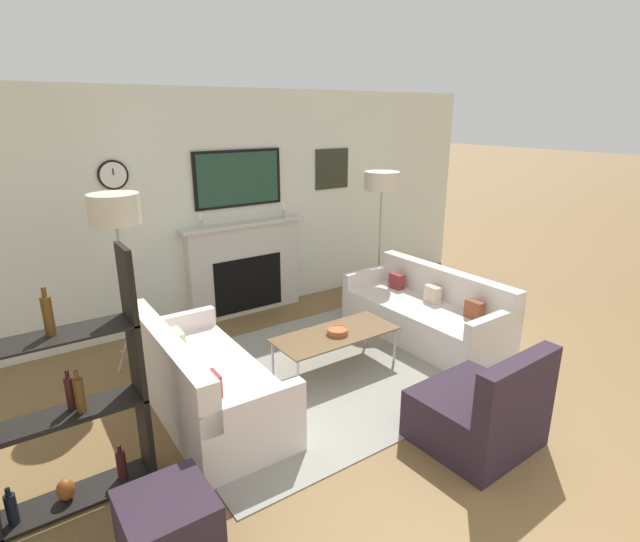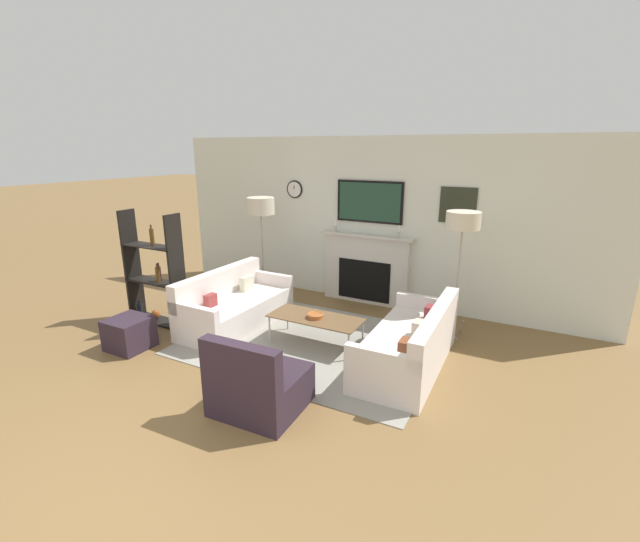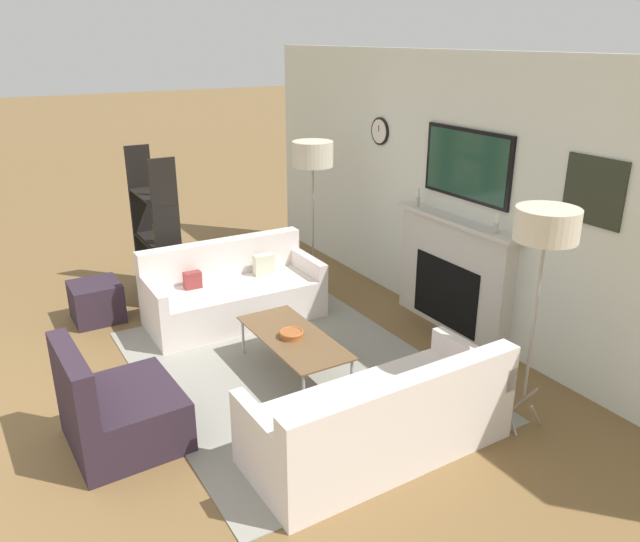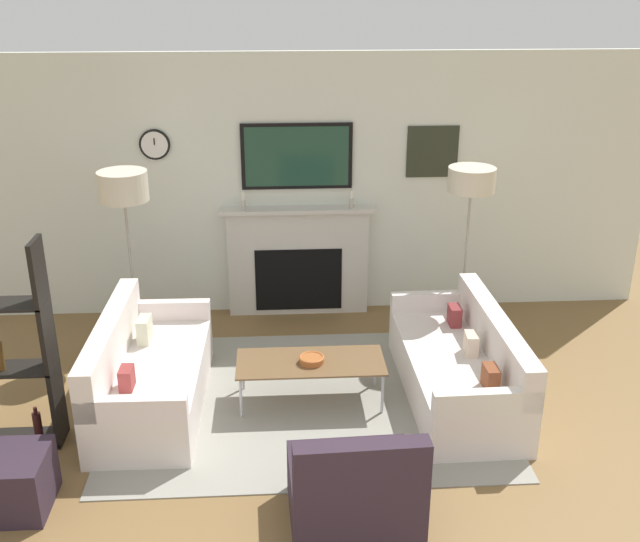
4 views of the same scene
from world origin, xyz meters
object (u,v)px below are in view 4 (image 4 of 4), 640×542
(floor_lamp_left, at_px, (123,188))
(couch_left, at_px, (147,377))
(couch_right, at_px, (460,368))
(coffee_table, at_px, (311,364))
(ottoman, at_px, (12,482))
(floor_lamp_right, at_px, (471,182))
(decorative_bowl, at_px, (312,359))
(armchair, at_px, (354,493))

(floor_lamp_left, bearing_deg, couch_left, -76.30)
(couch_left, bearing_deg, couch_right, -0.03)
(couch_left, relative_size, coffee_table, 1.46)
(couch_right, distance_m, ottoman, 3.58)
(floor_lamp_right, bearing_deg, couch_right, -103.88)
(coffee_table, bearing_deg, floor_lamp_left, 145.00)
(decorative_bowl, distance_m, floor_lamp_left, 2.33)
(armchair, xyz_separation_m, floor_lamp_left, (-1.84, 2.71, 1.32))
(coffee_table, height_order, decorative_bowl, decorative_bowl)
(couch_right, bearing_deg, couch_left, 179.97)
(ottoman, bearing_deg, armchair, -8.39)
(floor_lamp_right, bearing_deg, coffee_table, -143.66)
(ottoman, bearing_deg, floor_lamp_right, 33.15)
(couch_right, bearing_deg, decorative_bowl, -178.54)
(armchair, bearing_deg, floor_lamp_right, 63.52)
(armchair, relative_size, ottoman, 1.74)
(couch_left, distance_m, ottoman, 1.44)
(couch_left, relative_size, decorative_bowl, 8.50)
(ottoman, bearing_deg, decorative_bowl, 30.05)
(decorative_bowl, bearing_deg, floor_lamp_left, 144.61)
(couch_left, bearing_deg, coffee_table, -0.48)
(coffee_table, height_order, floor_lamp_right, floor_lamp_right)
(ottoman, bearing_deg, coffee_table, 30.60)
(armchair, distance_m, ottoman, 2.31)
(coffee_table, relative_size, floor_lamp_right, 0.71)
(couch_left, xyz_separation_m, ottoman, (-0.72, -1.24, -0.07))
(couch_right, xyz_separation_m, coffee_table, (-1.28, -0.01, 0.09))
(armchair, height_order, floor_lamp_left, floor_lamp_left)
(decorative_bowl, bearing_deg, armchair, -82.70)
(armchair, distance_m, floor_lamp_right, 3.31)
(armchair, bearing_deg, ottoman, 171.61)
(armchair, bearing_deg, coffee_table, 97.49)
(couch_left, distance_m, couch_right, 2.64)
(armchair, height_order, ottoman, armchair)
(couch_right, height_order, ottoman, couch_right)
(floor_lamp_left, bearing_deg, couch_right, -21.30)
(couch_left, relative_size, couch_right, 0.94)
(coffee_table, xyz_separation_m, ottoman, (-2.08, -1.23, -0.16))
(couch_left, height_order, coffee_table, couch_left)
(floor_lamp_left, bearing_deg, decorative_bowl, -35.39)
(coffee_table, xyz_separation_m, floor_lamp_left, (-1.64, 1.15, 1.22))
(couch_right, height_order, decorative_bowl, couch_right)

